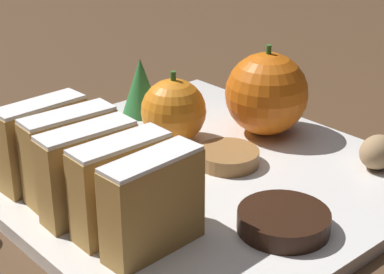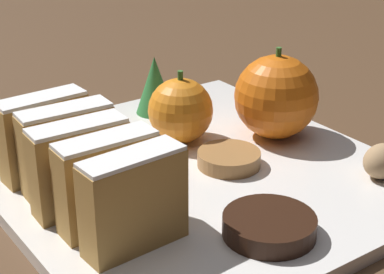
% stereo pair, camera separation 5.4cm
% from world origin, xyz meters
% --- Properties ---
extents(ground_plane, '(6.00, 6.00, 0.00)m').
position_xyz_m(ground_plane, '(0.00, 0.00, 0.00)').
color(ground_plane, '#513823').
extents(serving_platter, '(0.32, 0.34, 0.01)m').
position_xyz_m(serving_platter, '(0.00, 0.00, 0.01)').
color(serving_platter, white).
rests_on(serving_platter, ground_plane).
extents(stollen_slice_front, '(0.08, 0.03, 0.07)m').
position_xyz_m(stollen_slice_front, '(-0.10, -0.07, 0.05)').
color(stollen_slice_front, '#B28442').
rests_on(stollen_slice_front, serving_platter).
extents(stollen_slice_second, '(0.07, 0.03, 0.07)m').
position_xyz_m(stollen_slice_second, '(-0.10, -0.04, 0.05)').
color(stollen_slice_second, '#B28442').
rests_on(stollen_slice_second, serving_platter).
extents(stollen_slice_third, '(0.07, 0.03, 0.07)m').
position_xyz_m(stollen_slice_third, '(-0.11, -0.01, 0.05)').
color(stollen_slice_third, '#B28442').
rests_on(stollen_slice_third, serving_platter).
extents(stollen_slice_fourth, '(0.07, 0.03, 0.07)m').
position_xyz_m(stollen_slice_fourth, '(-0.10, 0.03, 0.05)').
color(stollen_slice_fourth, '#B28442').
rests_on(stollen_slice_fourth, serving_platter).
extents(stollen_slice_fifth, '(0.07, 0.03, 0.07)m').
position_xyz_m(stollen_slice_fifth, '(-0.11, 0.06, 0.05)').
color(stollen_slice_fifth, '#B28442').
rests_on(stollen_slice_fifth, serving_platter).
extents(orange_near, '(0.06, 0.06, 0.07)m').
position_xyz_m(orange_near, '(0.03, 0.05, 0.04)').
color(orange_near, orange).
rests_on(orange_near, serving_platter).
extents(orange_far, '(0.08, 0.08, 0.09)m').
position_xyz_m(orange_far, '(0.11, 0.01, 0.05)').
color(orange_far, orange).
rests_on(orange_far, serving_platter).
extents(walnut, '(0.04, 0.03, 0.03)m').
position_xyz_m(walnut, '(0.12, -0.10, 0.03)').
color(walnut, tan).
rests_on(walnut, serving_platter).
extents(chocolate_cookie, '(0.07, 0.07, 0.01)m').
position_xyz_m(chocolate_cookie, '(-0.02, -0.12, 0.02)').
color(chocolate_cookie, black).
rests_on(chocolate_cookie, serving_platter).
extents(gingerbread_cookie, '(0.05, 0.05, 0.01)m').
position_xyz_m(gingerbread_cookie, '(0.03, -0.01, 0.02)').
color(gingerbread_cookie, '#A3703D').
rests_on(gingerbread_cookie, serving_platter).
extents(evergreen_sprig, '(0.04, 0.04, 0.06)m').
position_xyz_m(evergreen_sprig, '(0.04, 0.13, 0.04)').
color(evergreen_sprig, '#2D7538').
rests_on(evergreen_sprig, serving_platter).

